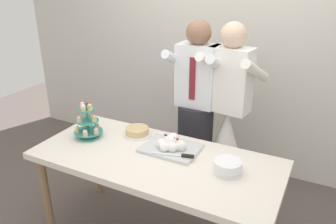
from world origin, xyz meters
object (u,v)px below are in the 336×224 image
at_px(plate_stack, 228,167).
at_px(cupcake_stand, 88,123).
at_px(person_bride, 225,145).
at_px(person_groom, 195,123).
at_px(main_cake_tray, 171,145).
at_px(dessert_table, 156,166).
at_px(round_cake, 137,131).

bearing_deg(plate_stack, cupcake_stand, -179.82).
height_order(plate_stack, person_bride, person_bride).
bearing_deg(cupcake_stand, plate_stack, 0.18).
bearing_deg(person_bride, person_groom, -178.06).
relative_size(cupcake_stand, main_cake_tray, 0.71).
xyz_separation_m(dessert_table, person_bride, (0.30, 0.74, -0.12)).
bearing_deg(person_bride, dessert_table, -111.76).
bearing_deg(round_cake, main_cake_tray, -15.93).
bearing_deg(round_cake, plate_stack, -13.92).
xyz_separation_m(dessert_table, main_cake_tray, (0.05, 0.14, 0.11)).
relative_size(main_cake_tray, person_groom, 0.26).
xyz_separation_m(dessert_table, plate_stack, (0.53, 0.04, 0.12)).
bearing_deg(person_groom, person_bride, 1.94).
distance_m(round_cake, person_bride, 0.81).
xyz_separation_m(dessert_table, round_cake, (-0.31, 0.25, 0.10)).
relative_size(main_cake_tray, round_cake, 1.80).
relative_size(plate_stack, round_cake, 0.80).
bearing_deg(cupcake_stand, round_cake, 32.57).
bearing_deg(round_cake, person_bride, 39.41).
xyz_separation_m(main_cake_tray, person_bride, (0.24, 0.60, -0.23)).
distance_m(dessert_table, cupcake_stand, 0.67).
xyz_separation_m(plate_stack, person_bride, (-0.23, 0.70, -0.24)).
bearing_deg(person_groom, dessert_table, -90.57).
relative_size(plate_stack, person_groom, 0.12).
distance_m(plate_stack, round_cake, 0.86).
relative_size(main_cake_tray, plate_stack, 2.25).
height_order(cupcake_stand, person_groom, person_groom).
relative_size(dessert_table, person_bride, 1.08).
relative_size(dessert_table, main_cake_tray, 4.16).
xyz_separation_m(cupcake_stand, main_cake_tray, (0.69, 0.11, -0.08)).
distance_m(dessert_table, person_bride, 0.81).
distance_m(cupcake_stand, person_bride, 1.21).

